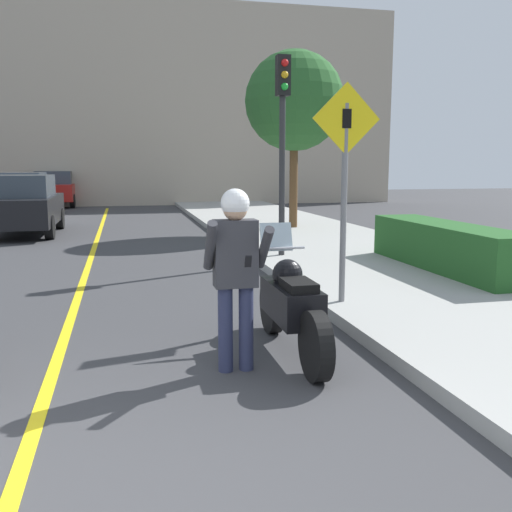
% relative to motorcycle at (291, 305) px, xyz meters
% --- Properties ---
extents(sidewalk_curb, '(4.40, 44.00, 0.15)m').
position_rel_motorcycle_xyz_m(sidewalk_curb, '(3.04, 1.42, -0.43)').
color(sidewalk_curb, '#9E9E99').
rests_on(sidewalk_curb, ground).
extents(road_center_line, '(0.12, 36.00, 0.01)m').
position_rel_motorcycle_xyz_m(road_center_line, '(-2.36, 3.42, -0.51)').
color(road_center_line, yellow).
rests_on(road_center_line, ground).
extents(building_backdrop, '(28.00, 1.20, 9.77)m').
position_rel_motorcycle_xyz_m(building_backdrop, '(-1.76, 23.42, 4.37)').
color(building_backdrop, '#B2A38E').
rests_on(building_backdrop, ground).
extents(motorcycle, '(0.62, 2.22, 1.31)m').
position_rel_motorcycle_xyz_m(motorcycle, '(0.00, 0.00, 0.00)').
color(motorcycle, black).
rests_on(motorcycle, ground).
extents(person_biker, '(0.59, 0.47, 1.74)m').
position_rel_motorcycle_xyz_m(person_biker, '(-0.65, -0.37, 0.56)').
color(person_biker, '#282D4C').
rests_on(person_biker, ground).
extents(crossing_sign, '(0.91, 0.08, 2.83)m').
position_rel_motorcycle_xyz_m(crossing_sign, '(1.14, 1.44, 1.34)').
color(crossing_sign, slate).
rests_on(crossing_sign, sidewalk_curb).
extents(traffic_light, '(0.26, 0.30, 3.88)m').
position_rel_motorcycle_xyz_m(traffic_light, '(1.43, 5.45, 2.33)').
color(traffic_light, '#2D2D30').
rests_on(traffic_light, sidewalk_curb).
extents(hedge_row, '(0.90, 3.98, 0.78)m').
position_rel_motorcycle_xyz_m(hedge_row, '(3.84, 3.32, 0.03)').
color(hedge_row, '#235623').
rests_on(hedge_row, sidewalk_curb).
extents(street_tree, '(2.82, 2.82, 5.01)m').
position_rel_motorcycle_xyz_m(street_tree, '(3.19, 10.46, 3.23)').
color(street_tree, brown).
rests_on(street_tree, sidewalk_curb).
extents(parked_car_black, '(1.88, 4.20, 1.68)m').
position_rel_motorcycle_xyz_m(parked_car_black, '(-4.40, 11.62, 0.34)').
color(parked_car_black, black).
rests_on(parked_car_black, ground).
extents(parked_car_silver, '(1.88, 4.20, 1.68)m').
position_rel_motorcycle_xyz_m(parked_car_silver, '(-5.33, 17.47, 0.34)').
color(parked_car_silver, black).
rests_on(parked_car_silver, ground).
extents(parked_car_red, '(1.88, 4.20, 1.68)m').
position_rel_motorcycle_xyz_m(parked_car_red, '(-4.75, 23.28, 0.34)').
color(parked_car_red, black).
rests_on(parked_car_red, ground).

